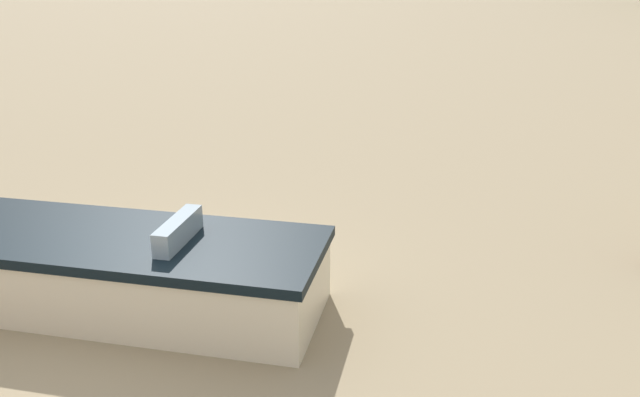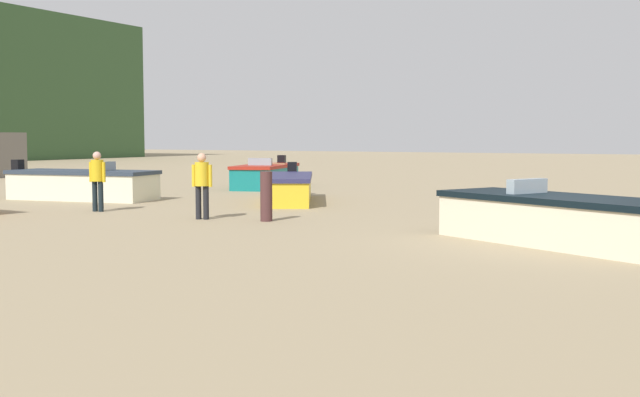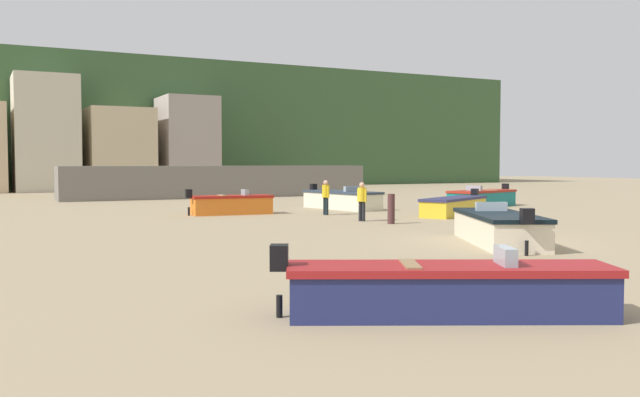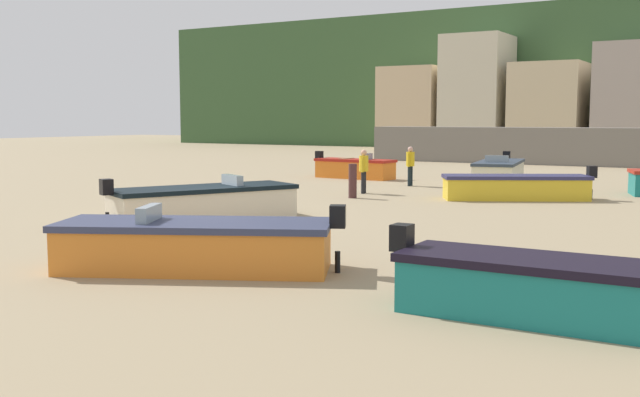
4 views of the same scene
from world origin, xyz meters
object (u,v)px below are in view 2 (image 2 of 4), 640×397
(boat_cream_0, at_px, (83,185))
(boat_cream_5, at_px, (563,220))
(boat_teal_1, at_px, (266,176))
(beach_walker_foreground, at_px, (97,176))
(mooring_post_near_water, at_px, (266,196))
(boat_yellow_2, at_px, (289,188))
(beach_walker_distant, at_px, (202,180))

(boat_cream_0, height_order, boat_cream_5, boat_cream_0)
(boat_teal_1, distance_m, beach_walker_foreground, 10.64)
(boat_cream_5, xyz_separation_m, mooring_post_near_water, (0.81, 7.09, 0.12))
(boat_yellow_2, height_order, boat_cream_5, boat_cream_5)
(boat_cream_0, distance_m, boat_yellow_2, 6.72)
(boat_yellow_2, relative_size, beach_walker_distant, 3.04)
(boat_cream_0, distance_m, beach_walker_distant, 7.63)
(boat_teal_1, height_order, boat_yellow_2, boat_teal_1)
(boat_cream_5, bearing_deg, boat_teal_1, 77.40)
(boat_teal_1, height_order, beach_walker_foreground, beach_walker_foreground)
(boat_cream_0, relative_size, beach_walker_foreground, 3.20)
(mooring_post_near_water, bearing_deg, boat_yellow_2, 25.51)
(boat_teal_1, height_order, mooring_post_near_water, boat_teal_1)
(beach_walker_foreground, bearing_deg, boat_cream_5, -7.72)
(mooring_post_near_water, bearing_deg, boat_teal_1, 32.90)
(boat_teal_1, bearing_deg, boat_yellow_2, 112.09)
(boat_cream_0, xyz_separation_m, beach_walker_distant, (-2.93, -7.03, 0.47))
(boat_teal_1, height_order, boat_cream_5, boat_cream_5)
(boat_cream_0, xyz_separation_m, beach_walker_foreground, (-2.69, -3.33, 0.47))
(boat_teal_1, relative_size, beach_walker_distant, 3.05)
(boat_cream_5, bearing_deg, boat_cream_0, 104.42)
(boat_teal_1, distance_m, boat_cream_5, 17.77)
(boat_yellow_2, xyz_separation_m, mooring_post_near_water, (-5.04, -2.41, 0.17))
(mooring_post_near_water, bearing_deg, boat_cream_0, 73.63)
(mooring_post_near_water, distance_m, beach_walker_distant, 1.69)
(boat_cream_5, xyz_separation_m, beach_walker_distant, (0.41, 8.70, 0.48))
(boat_teal_1, xyz_separation_m, beach_walker_distant, (-10.78, -5.11, 0.48))
(boat_teal_1, distance_m, beach_walker_distant, 11.94)
(boat_yellow_2, distance_m, boat_cream_5, 11.15)
(boat_yellow_2, bearing_deg, boat_teal_1, -80.02)
(boat_cream_5, distance_m, beach_walker_distant, 8.72)
(boat_yellow_2, bearing_deg, beach_walker_distant, 69.43)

